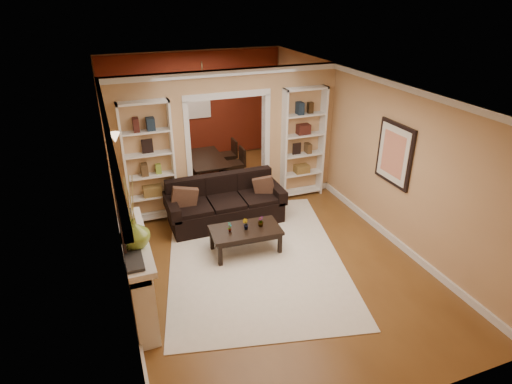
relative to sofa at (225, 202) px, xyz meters
name	(u,v)px	position (x,y,z in m)	size (l,w,h in m)	color
floor	(249,230)	(0.31, -0.45, -0.42)	(8.00, 8.00, 0.00)	brown
ceiling	(248,82)	(0.31, -0.45, 2.28)	(8.00, 8.00, 0.00)	white
wall_back	(194,106)	(0.31, 3.55, 0.93)	(8.00, 8.00, 0.00)	tan
wall_front	(395,312)	(0.31, -4.45, 0.93)	(8.00, 8.00, 0.00)	tan
wall_left	(111,181)	(-1.94, -0.45, 0.93)	(8.00, 8.00, 0.00)	tan
wall_right	(361,146)	(2.56, -0.45, 0.93)	(8.00, 8.00, 0.00)	tan
partition_wall	(228,140)	(0.31, 0.75, 0.93)	(4.50, 0.15, 2.70)	tan
red_back_panel	(195,108)	(0.31, 3.52, 0.90)	(4.44, 0.04, 2.64)	maroon
dining_window	(195,99)	(0.31, 3.48, 1.13)	(0.78, 0.03, 0.98)	#8CA5CC
area_rug	(255,256)	(0.10, -1.31, -0.42)	(2.77, 3.88, 0.01)	white
sofa	(225,202)	(0.00, 0.00, 0.00)	(2.17, 0.94, 0.85)	black
pillow_left	(184,198)	(-0.77, -0.02, 0.22)	(0.45, 0.13, 0.45)	brown
pillow_right	(264,187)	(0.77, -0.02, 0.18)	(0.38, 0.11, 0.38)	brown
coffee_table	(246,240)	(0.02, -1.09, -0.21)	(1.16, 0.63, 0.44)	black
plant_left	(230,227)	(-0.25, -1.09, 0.10)	(0.09, 0.06, 0.18)	#336626
plant_center	(245,224)	(0.02, -1.09, 0.10)	(0.10, 0.08, 0.18)	#336626
plant_right	(261,221)	(0.29, -1.09, 0.10)	(0.10, 0.10, 0.18)	#336626
bookshelf_left	(149,164)	(-1.24, 0.58, 0.73)	(0.90, 0.30, 2.30)	white
bookshelf_right	(303,144)	(1.86, 0.58, 0.73)	(0.90, 0.30, 2.30)	white
fireplace	(140,275)	(-1.78, -1.95, 0.16)	(0.32, 1.70, 1.16)	white
vase	(134,233)	(-1.78, -2.17, 0.93)	(0.37, 0.37, 0.39)	olive
mirror	(116,194)	(-1.92, -1.95, 1.38)	(0.03, 0.95, 1.10)	silver
wall_sconce	(111,140)	(-1.84, 0.10, 1.41)	(0.18, 0.18, 0.22)	#FFE0A5
framed_art	(394,154)	(2.52, -1.45, 1.13)	(0.04, 0.85, 1.05)	black
dining_table	(207,168)	(0.20, 2.11, -0.17)	(0.81, 1.45, 0.51)	black
dining_chair_nw	(186,167)	(-0.35, 1.81, 0.04)	(0.46, 0.46, 0.94)	black
dining_chair_ne	(234,164)	(0.75, 1.81, -0.04)	(0.38, 0.38, 0.78)	black
dining_chair_sw	(181,161)	(-0.35, 2.41, -0.02)	(0.40, 0.40, 0.80)	black
dining_chair_se	(226,155)	(0.75, 2.41, -0.03)	(0.39, 0.39, 0.78)	black
chandelier	(206,90)	(0.31, 2.25, 1.60)	(0.50, 0.50, 0.30)	#3C2D1B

